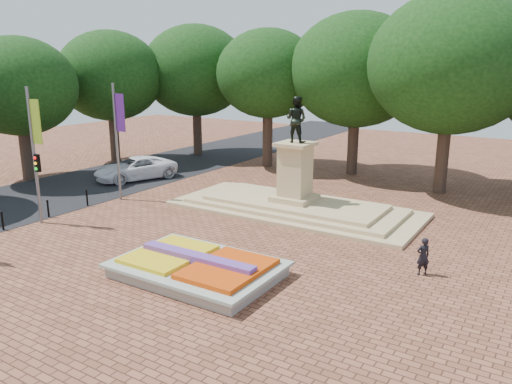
# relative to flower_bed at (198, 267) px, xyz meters

# --- Properties ---
(ground) EXTENTS (90.00, 90.00, 0.00)m
(ground) POSITION_rel_flower_bed_xyz_m (-1.03, 2.00, -0.38)
(ground) COLOR brown
(ground) RESTS_ON ground
(asphalt_street) EXTENTS (9.00, 90.00, 0.02)m
(asphalt_street) POSITION_rel_flower_bed_xyz_m (-16.03, 7.00, -0.37)
(asphalt_street) COLOR black
(asphalt_street) RESTS_ON ground
(flower_bed) EXTENTS (6.30, 4.30, 0.91)m
(flower_bed) POSITION_rel_flower_bed_xyz_m (0.00, 0.00, 0.00)
(flower_bed) COLOR gray
(flower_bed) RESTS_ON ground
(monument) EXTENTS (14.00, 6.00, 6.40)m
(monument) POSITION_rel_flower_bed_xyz_m (-1.03, 10.00, 0.50)
(monument) COLOR tan
(monument) RESTS_ON ground
(tree_row_back) EXTENTS (44.80, 8.80, 10.43)m
(tree_row_back) POSITION_rel_flower_bed_xyz_m (1.31, 20.00, 6.29)
(tree_row_back) COLOR #34241C
(tree_row_back) RESTS_ON ground
(tree_row_street) EXTENTS (8.40, 25.40, 9.98)m
(tree_row_street) POSITION_rel_flower_bed_xyz_m (-20.53, 6.67, 6.01)
(tree_row_street) COLOR #34241C
(tree_row_street) RESTS_ON ground
(banner_poles) EXTENTS (0.88, 11.17, 7.00)m
(banner_poles) POSITION_rel_flower_bed_xyz_m (-11.10, 0.69, 3.50)
(banner_poles) COLOR slate
(banner_poles) RESTS_ON ground
(bollard_row) EXTENTS (0.12, 13.12, 0.98)m
(bollard_row) POSITION_rel_flower_bed_xyz_m (-11.73, 0.50, 0.15)
(bollard_row) COLOR black
(bollard_row) RESTS_ON ground
(van) EXTENTS (4.61, 6.36, 1.61)m
(van) POSITION_rel_flower_bed_xyz_m (-14.40, 10.95, 0.43)
(van) COLOR white
(van) RESTS_ON ground
(pedestrian) EXTENTS (0.65, 0.65, 1.53)m
(pedestrian) POSITION_rel_flower_bed_xyz_m (7.38, 4.84, 0.39)
(pedestrian) COLOR black
(pedestrian) RESTS_ON ground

